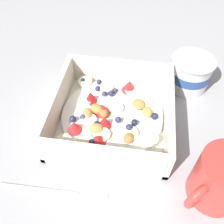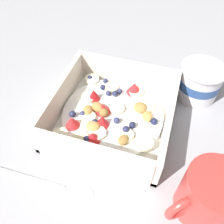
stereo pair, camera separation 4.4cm
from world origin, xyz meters
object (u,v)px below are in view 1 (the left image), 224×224
at_px(yogurt_cup, 190,73).
at_px(spoon, 76,193).
at_px(coffee_mug, 220,180).
at_px(fruit_bowl, 111,115).

bearing_deg(yogurt_cup, spoon, -33.20).
bearing_deg(coffee_mug, fruit_bowl, -123.14).
distance_m(fruit_bowl, yogurt_cup, 0.19).
bearing_deg(coffee_mug, yogurt_cup, -173.61).
distance_m(spoon, yogurt_cup, 0.33).
bearing_deg(fruit_bowl, yogurt_cup, 130.56).
xyz_separation_m(fruit_bowl, yogurt_cup, (-0.13, 0.15, 0.01)).
bearing_deg(spoon, coffee_mug, 99.52).
height_order(fruit_bowl, spoon, fruit_bowl).
height_order(fruit_bowl, yogurt_cup, same).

